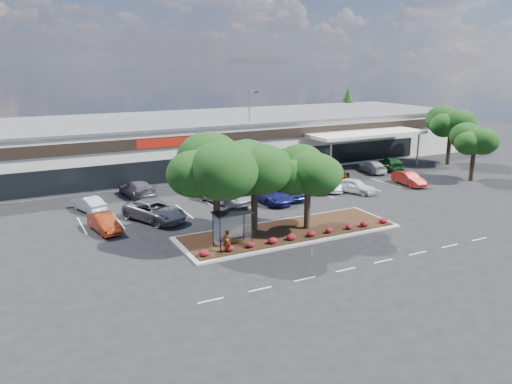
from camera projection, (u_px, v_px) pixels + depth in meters
name	position (u px, v px, depth m)	size (l,w,h in m)	color
ground	(339.00, 245.00, 37.45)	(160.00, 160.00, 0.00)	black
retail_store	(186.00, 141.00, 65.85)	(80.40, 25.20, 6.25)	white
landscape_island	(289.00, 231.00, 39.98)	(18.00, 6.00, 0.26)	#AAABA5
lane_markings	(271.00, 209.00, 46.36)	(33.12, 20.06, 0.01)	silver
shrub_row	(303.00, 235.00, 38.07)	(17.00, 0.80, 0.50)	maroon
bus_shelter	(232.00, 219.00, 36.09)	(2.75, 1.55, 2.59)	black
island_tree_west	(216.00, 189.00, 36.72)	(7.20, 7.20, 7.89)	#183510
island_tree_mid	(254.00, 186.00, 38.94)	(6.60, 6.60, 7.32)	#183510
island_tree_east	(308.00, 189.00, 39.52)	(5.80, 5.80, 6.50)	#183510
tree_east_near	(474.00, 153.00, 56.73)	(5.60, 5.60, 6.51)	#183510
tree_east_far	(450.00, 136.00, 65.68)	(6.40, 6.40, 7.62)	#183510
conifer_north_east	(347.00, 112.00, 89.20)	(3.96, 3.96, 9.00)	#183510
person_waiting	(227.00, 241.00, 35.09)	(0.59, 0.39, 1.62)	#594C47
light_pole	(250.00, 136.00, 61.21)	(1.41, 0.77, 9.97)	#AAABA5
survey_stake	(312.00, 248.00, 35.08)	(0.07, 0.14, 0.93)	tan
car_0	(104.00, 223.00, 40.16)	(1.52, 4.35, 1.43)	maroon
car_1	(155.00, 211.00, 42.94)	(2.83, 6.13, 1.70)	slate
car_2	(226.00, 194.00, 48.44)	(2.79, 6.05, 1.68)	#989CA3
car_3	(270.00, 194.00, 48.61)	(2.63, 5.70, 1.58)	navy
car_4	(289.00, 191.00, 49.84)	(1.93, 4.81, 1.64)	navy
car_5	(312.00, 186.00, 52.34)	(1.43, 4.09, 1.35)	navy
car_6	(330.00, 184.00, 52.96)	(1.43, 4.09, 1.35)	#A0A4AB
car_7	(354.00, 186.00, 52.09)	(1.77, 4.39, 1.50)	white
car_8	(409.00, 179.00, 55.32)	(1.58, 4.53, 1.49)	maroon
car_9	(88.00, 204.00, 45.70)	(1.48, 4.25, 1.40)	#B8BDC5
car_10	(138.00, 189.00, 50.45)	(2.32, 5.71, 1.66)	#515057
car_11	(206.00, 181.00, 54.59)	(1.97, 4.85, 1.41)	#195521
car_12	(243.00, 183.00, 53.13)	(2.75, 5.96, 1.66)	navy
car_13	(287.00, 175.00, 56.78)	(2.69, 5.83, 1.62)	silver
car_14	(323.00, 174.00, 57.40)	(2.47, 5.35, 1.49)	#7C2904
car_15	(330.00, 173.00, 57.65)	(1.85, 4.59, 1.56)	black
car_16	(372.00, 167.00, 61.72)	(1.94, 4.76, 1.38)	silver
car_17	(391.00, 163.00, 63.38)	(2.18, 5.37, 1.56)	#1E5524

